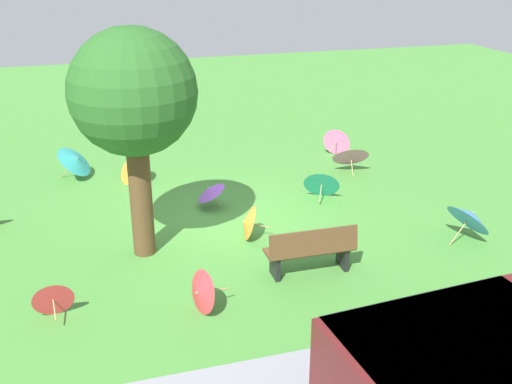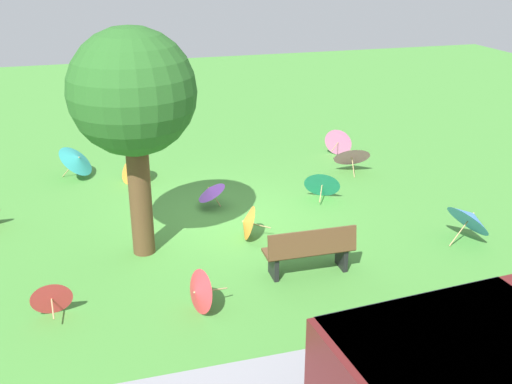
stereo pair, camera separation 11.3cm
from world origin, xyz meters
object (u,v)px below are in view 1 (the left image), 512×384
parasol_pink_0 (350,154)px  parasol_blue_4 (470,216)px  shade_tree (133,96)px  parasol_orange_1 (247,222)px  park_bench (311,250)px  parasol_purple_1 (210,191)px  parasol_teal_3 (322,183)px  parasol_red_7 (200,292)px  parasol_orange_0 (130,168)px  parasol_pink_1 (337,141)px  parasol_teal_2 (76,160)px  parasol_red_1 (53,297)px

parasol_pink_0 → parasol_blue_4: parasol_blue_4 is taller
shade_tree → parasol_orange_1: bearing=-179.8°
park_bench → shade_tree: (2.71, -1.66, 2.55)m
parasol_purple_1 → shade_tree: bearing=45.8°
parasol_pink_0 → parasol_teal_3: 1.98m
parasol_purple_1 → parasol_blue_4: bearing=146.2°
parasol_orange_1 → parasol_red_7: parasol_red_7 is taller
parasol_red_7 → parasol_pink_0: bearing=-133.7°
parasol_orange_0 → parasol_pink_1: (-5.70, -0.51, 0.01)m
parasol_pink_1 → parasol_teal_3: 3.22m
parasol_orange_0 → parasol_blue_4: (-6.03, 5.10, 0.12)m
parasol_blue_4 → parasol_red_7: 5.68m
parasol_purple_1 → parasol_pink_1: (-4.19, -2.59, -0.02)m
parasol_teal_2 → parasol_blue_4: bearing=141.7°
parasol_pink_0 → parasol_teal_2: (6.71, -1.49, 0.01)m
parasol_teal_2 → parasol_red_7: (-1.69, 6.74, -0.13)m
parasol_blue_4 → parasol_teal_3: (1.95, -2.83, -0.12)m
parasol_purple_1 → parasol_teal_3: size_ratio=0.73×
parasol_red_1 → parasol_teal_3: 6.70m
parasol_orange_0 → parasol_teal_2: 1.42m
shade_tree → parasol_purple_1: bearing=-134.2°
parasol_pink_0 → parasol_red_1: 8.61m
shade_tree → parasol_red_1: size_ratio=6.32×
shade_tree → parasol_pink_1: (-5.85, -4.30, -2.62)m
parasol_orange_0 → parasol_teal_3: size_ratio=1.02×
parasol_orange_1 → parasol_orange_0: bearing=-63.7°
parasol_orange_0 → parasol_pink_1: bearing=-174.9°
parasol_pink_0 → parasol_teal_3: parasol_pink_0 is taller
park_bench → parasol_pink_0: size_ratio=1.51×
park_bench → parasol_red_1: (4.33, 0.06, -0.14)m
parasol_orange_1 → parasol_blue_4: 4.37m
parasol_purple_1 → parasol_teal_3: parasol_teal_3 is taller
parasol_orange_0 → parasol_purple_1: parasol_orange_0 is taller
park_bench → parasol_orange_0: (2.56, -5.45, -0.08)m
parasol_pink_1 → parasol_teal_3: parasol_pink_1 is taller
parasol_red_1 → parasol_orange_1: parasol_orange_1 is taller
parasol_pink_0 → parasol_teal_3: bearing=46.2°
parasol_red_1 → parasol_blue_4: 7.82m
shade_tree → parasol_red_1: bearing=46.7°
shade_tree → parasol_orange_0: bearing=-92.2°
parasol_pink_0 → parasol_teal_3: size_ratio=1.07×
parasol_orange_0 → parasol_red_1: bearing=72.2°
parasol_purple_1 → park_bench: bearing=107.3°
parasol_teal_3 → parasol_orange_0: bearing=-29.0°
parasol_pink_0 → parasol_pink_1: bearing=-100.2°
parasol_blue_4 → shade_tree: bearing=-12.0°
parasol_pink_1 → parasol_orange_1: (3.83, 4.29, -0.04)m
parasol_pink_1 → shade_tree: bearing=36.3°
parasol_pink_1 → parasol_red_1: bearing=38.9°
parasol_pink_1 → parasol_teal_2: parasol_teal_2 is taller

